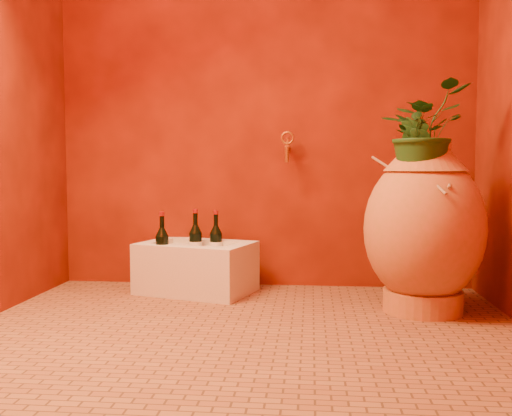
# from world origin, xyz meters

# --- Properties ---
(floor) EXTENTS (2.50, 2.50, 0.00)m
(floor) POSITION_xyz_m (0.00, 0.00, 0.00)
(floor) COLOR brown
(floor) RESTS_ON ground
(wall_back) EXTENTS (2.50, 0.02, 2.50)m
(wall_back) POSITION_xyz_m (0.00, 1.00, 1.25)
(wall_back) COLOR #511204
(wall_back) RESTS_ON ground
(amphora) EXTENTS (0.67, 0.67, 0.85)m
(amphora) POSITION_xyz_m (0.85, 0.42, 0.42)
(amphora) COLOR #BB6335
(amphora) RESTS_ON floor
(stone_basin) EXTENTS (0.72, 0.60, 0.29)m
(stone_basin) POSITION_xyz_m (-0.37, 0.75, 0.14)
(stone_basin) COLOR beige
(stone_basin) RESTS_ON floor
(wine_bottle_a) EXTENTS (0.08, 0.08, 0.31)m
(wine_bottle_a) POSITION_xyz_m (-0.27, 0.84, 0.27)
(wine_bottle_a) COLOR black
(wine_bottle_a) RESTS_ON stone_basin
(wine_bottle_b) EXTENTS (0.08, 0.08, 0.31)m
(wine_bottle_b) POSITION_xyz_m (-0.55, 0.66, 0.27)
(wine_bottle_b) COLOR black
(wine_bottle_b) RESTS_ON stone_basin
(wine_bottle_c) EXTENTS (0.08, 0.08, 0.32)m
(wine_bottle_c) POSITION_xyz_m (-0.39, 0.81, 0.27)
(wine_bottle_c) COLOR black
(wine_bottle_c) RESTS_ON stone_basin
(wall_tap) EXTENTS (0.08, 0.17, 0.18)m
(wall_tap) POSITION_xyz_m (0.15, 0.91, 0.85)
(wall_tap) COLOR #AF7E28
(wall_tap) RESTS_ON wall_back
(plant_main) EXTENTS (0.56, 0.56, 0.47)m
(plant_main) POSITION_xyz_m (0.83, 0.39, 0.90)
(plant_main) COLOR #184318
(plant_main) RESTS_ON amphora
(plant_side) EXTENTS (0.21, 0.23, 0.33)m
(plant_side) POSITION_xyz_m (0.80, 0.39, 0.80)
(plant_side) COLOR #184318
(plant_side) RESTS_ON amphora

